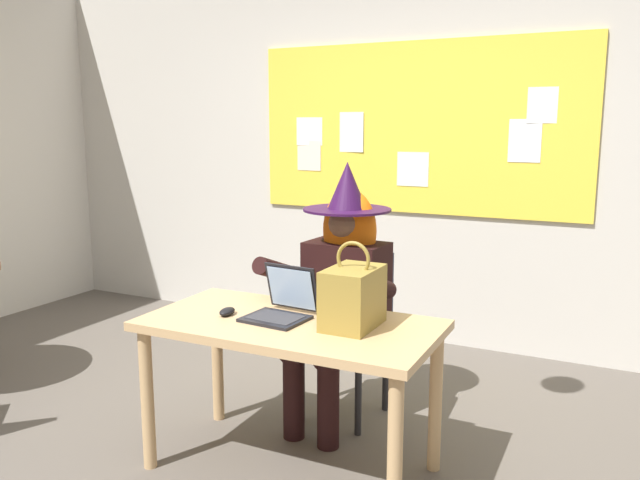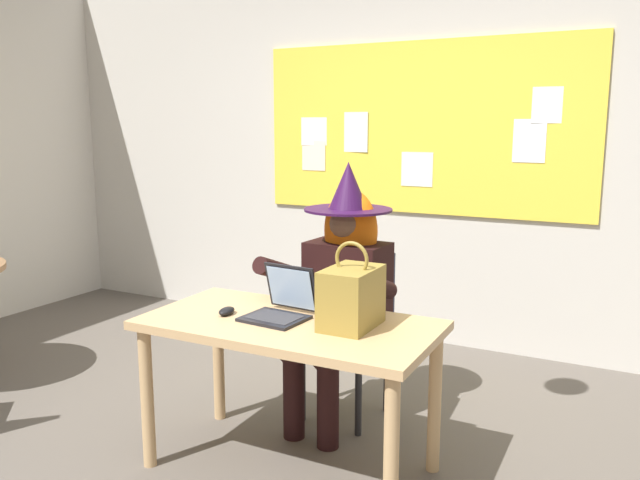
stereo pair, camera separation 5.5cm
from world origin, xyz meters
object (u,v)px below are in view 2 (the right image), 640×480
at_px(laptop, 281,306).
at_px(handbag, 351,297).
at_px(desk_main, 289,341).
at_px(computer_mouse, 227,311).
at_px(chair_at_desk, 353,324).
at_px(person_costumed, 342,279).

distance_m(laptop, handbag, 0.35).
relative_size(desk_main, laptop, 4.39).
relative_size(desk_main, computer_mouse, 12.75).
relative_size(desk_main, chair_at_desk, 1.48).
relative_size(chair_at_desk, computer_mouse, 8.59).
bearing_deg(laptop, handbag, 7.87).
bearing_deg(computer_mouse, handbag, 3.26).
relative_size(person_costumed, computer_mouse, 13.34).
xyz_separation_m(desk_main, computer_mouse, (-0.30, -0.05, 0.11)).
xyz_separation_m(laptop, handbag, (0.34, 0.02, 0.08)).
xyz_separation_m(chair_at_desk, person_costumed, (-0.01, -0.12, 0.28)).
bearing_deg(chair_at_desk, desk_main, 3.99).
distance_m(computer_mouse, handbag, 0.61).
bearing_deg(desk_main, person_costumed, 91.54).
bearing_deg(handbag, person_costumed, 119.48).
height_order(desk_main, laptop, laptop).
height_order(person_costumed, computer_mouse, person_costumed).
xyz_separation_m(person_costumed, laptop, (-0.05, -0.54, -0.01)).
bearing_deg(laptop, desk_main, -23.84).
relative_size(chair_at_desk, laptop, 2.96).
xyz_separation_m(person_costumed, handbag, (0.30, -0.52, 0.07)).
distance_m(chair_at_desk, laptop, 0.72).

